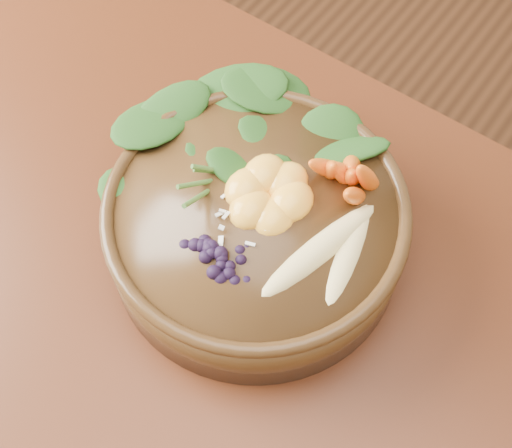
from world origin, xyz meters
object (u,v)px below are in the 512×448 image
object	(u,v)px
dining_table	(227,443)
kale_heap	(255,129)
carrot_cluster	(353,154)
blueberry_pile	(219,245)
stoneware_bowl	(256,229)
mandarin_cluster	(269,186)
banana_halves	(335,244)

from	to	relation	value
dining_table	kale_heap	xyz separation A→B (m)	(-0.13, 0.23, 0.20)
carrot_cluster	blueberry_pile	distance (m)	0.16
dining_table	stoneware_bowl	size ratio (longest dim) A/B	5.24
kale_heap	blueberry_pile	distance (m)	0.14
stoneware_bowl	blueberry_pile	bearing A→B (deg)	-87.01
carrot_cluster	blueberry_pile	size ratio (longest dim) A/B	0.60
stoneware_bowl	mandarin_cluster	distance (m)	0.06
kale_heap	carrot_cluster	size ratio (longest dim) A/B	2.38
stoneware_bowl	kale_heap	world-z (taller)	kale_heap
banana_halves	kale_heap	bearing A→B (deg)	156.45
kale_heap	banana_halves	size ratio (longest dim) A/B	1.16
kale_heap	dining_table	bearing A→B (deg)	-60.41
dining_table	carrot_cluster	size ratio (longest dim) A/B	18.98
stoneware_bowl	banana_halves	distance (m)	0.10
stoneware_bowl	banana_halves	world-z (taller)	banana_halves
carrot_cluster	mandarin_cluster	bearing A→B (deg)	-129.81
kale_heap	stoneware_bowl	bearing A→B (deg)	-53.00
carrot_cluster	blueberry_pile	xyz separation A→B (m)	(-0.05, -0.15, -0.02)
banana_halves	dining_table	bearing A→B (deg)	-91.53
dining_table	blueberry_pile	bearing A→B (deg)	127.47
banana_halves	mandarin_cluster	xyz separation A→B (m)	(-0.09, 0.01, 0.00)
dining_table	banana_halves	distance (m)	0.26
stoneware_bowl	banana_halves	xyz separation A→B (m)	(0.09, 0.00, 0.06)
carrot_cluster	banana_halves	bearing A→B (deg)	-66.94
dining_table	banana_halves	bearing A→B (deg)	88.60
carrot_cluster	mandarin_cluster	world-z (taller)	carrot_cluster
kale_heap	banana_halves	world-z (taller)	kale_heap
dining_table	stoneware_bowl	world-z (taller)	stoneware_bowl
kale_heap	blueberry_pile	size ratio (longest dim) A/B	1.42
stoneware_bowl	blueberry_pile	xyz separation A→B (m)	(0.00, -0.06, 0.06)
carrot_cluster	mandarin_cluster	distance (m)	0.09
banana_halves	stoneware_bowl	bearing A→B (deg)	-177.26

